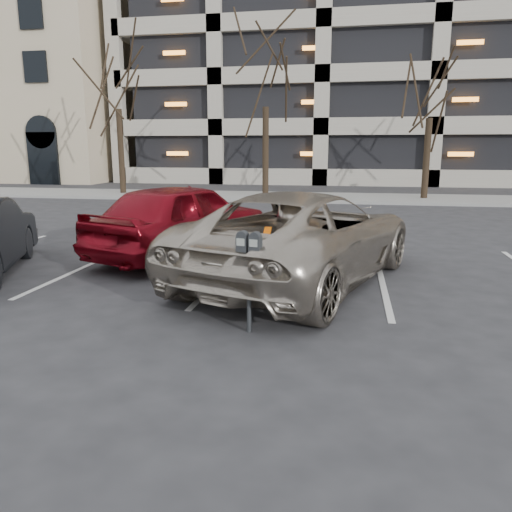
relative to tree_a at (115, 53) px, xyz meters
name	(u,v)px	position (x,y,z in m)	size (l,w,h in m)	color
ground	(289,310)	(10.00, -16.00, -6.49)	(140.00, 140.00, 0.00)	#28282B
sidewalk	(331,198)	(10.00, 0.00, -6.43)	(80.00, 4.00, 0.12)	gray
stall_lines	(230,268)	(8.60, -13.70, -6.48)	(16.90, 5.20, 0.00)	silver
tree_a	(115,53)	(0.00, 0.00, 0.00)	(3.95, 3.95, 8.98)	black
tree_b	(266,48)	(7.00, 0.00, -0.01)	(3.94, 3.94, 8.96)	black
tree_c	(433,65)	(14.00, 0.00, -0.89)	(3.41, 3.41, 7.75)	black
parking_meter	(249,257)	(9.61, -16.93, -5.53)	(0.34, 0.20, 1.25)	black
suv_silver	(302,236)	(10.02, -14.32, -5.71)	(4.25, 6.12, 1.56)	#B4A999
car_red	(184,219)	(7.36, -12.71, -5.70)	(1.87, 4.64, 1.58)	maroon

